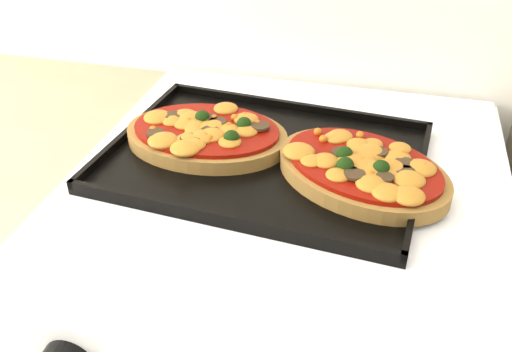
% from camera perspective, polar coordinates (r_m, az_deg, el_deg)
% --- Properties ---
extents(baking_tray, '(0.46, 0.35, 0.02)m').
position_cam_1_polar(baking_tray, '(0.80, 0.89, 2.05)').
color(baking_tray, black).
rests_on(baking_tray, stove).
extents(pizza_left, '(0.24, 0.17, 0.03)m').
position_cam_1_polar(pizza_left, '(0.83, -4.97, 4.30)').
color(pizza_left, olive).
rests_on(pizza_left, baking_tray).
extents(pizza_right, '(0.29, 0.26, 0.04)m').
position_cam_1_polar(pizza_right, '(0.76, 10.58, 0.82)').
color(pizza_right, olive).
rests_on(pizza_right, baking_tray).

